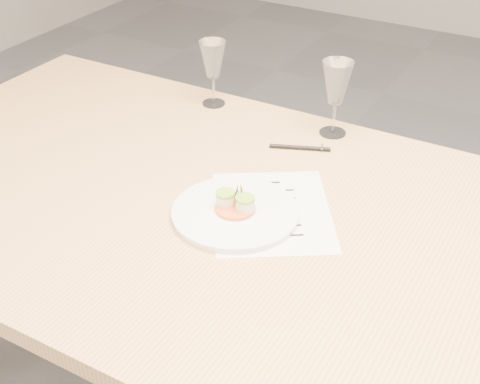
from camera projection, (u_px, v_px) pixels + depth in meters
The scene contains 6 objects.
dining_table at pixel (345, 272), 1.37m from camera, with size 2.40×1.00×0.75m.
dinner_plate at pixel (235, 212), 1.41m from camera, with size 0.27×0.27×0.07m.
recipe_sheet at pixel (272, 211), 1.43m from camera, with size 0.38×0.40×0.00m.
ballpoint_pen at pixel (300, 148), 1.66m from camera, with size 0.14×0.07×0.01m.
wine_glass_0 at pixel (213, 61), 1.81m from camera, with size 0.07×0.07×0.18m.
wine_glass_1 at pixel (337, 84), 1.66m from camera, with size 0.08×0.08×0.20m.
Camera 1 is at (0.34, -1.03, 1.57)m, focal length 50.00 mm.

